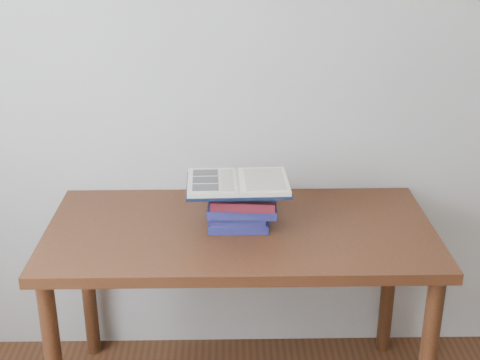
{
  "coord_description": "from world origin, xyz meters",
  "views": [
    {
      "loc": [
        -0.12,
        -0.82,
        1.86
      ],
      "look_at": [
        -0.08,
        1.31,
        0.98
      ],
      "focal_mm": 50.0,
      "sensor_mm": 36.0,
      "label": 1
    }
  ],
  "objects": [
    {
      "name": "room_shell",
      "position": [
        -0.08,
        0.01,
        1.63
      ],
      "size": [
        3.54,
        3.54,
        2.62
      ],
      "color": "#B8B7AE",
      "rests_on": "ground"
    },
    {
      "name": "book_stack",
      "position": [
        -0.08,
        1.38,
        0.84
      ],
      "size": [
        0.26,
        0.19,
        0.16
      ],
      "color": "#1B1E51",
      "rests_on": "desk"
    },
    {
      "name": "open_book",
      "position": [
        -0.09,
        1.39,
        0.93
      ],
      "size": [
        0.37,
        0.27,
        0.03
      ],
      "rotation": [
        0.0,
        0.0,
        0.03
      ],
      "color": "black",
      "rests_on": "book_stack"
    },
    {
      "name": "desk",
      "position": [
        -0.08,
        1.38,
        0.66
      ],
      "size": [
        1.42,
        0.71,
        0.76
      ],
      "color": "#4D2413",
      "rests_on": "ground"
    }
  ]
}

